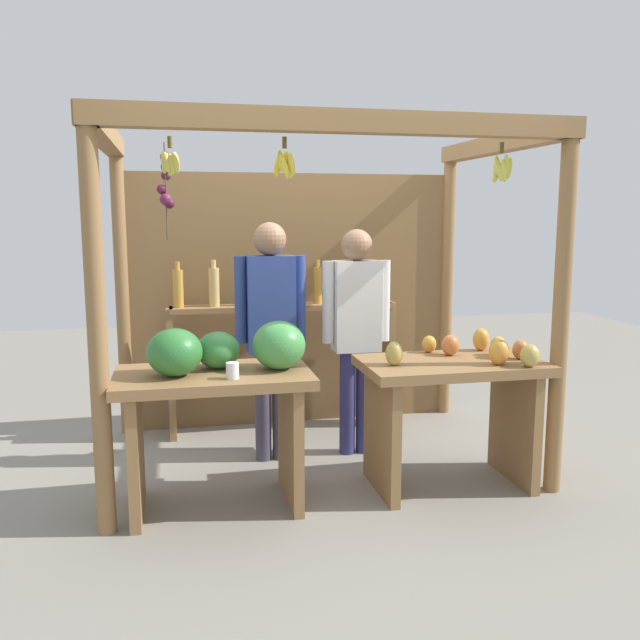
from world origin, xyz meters
TOP-DOWN VIEW (x-y plane):
  - ground_plane at (0.00, 0.00)m, footprint 12.00×12.00m
  - market_stall at (-0.00, 0.37)m, footprint 2.74×1.82m
  - fruit_counter_left at (-0.69, -0.64)m, footprint 1.10×0.64m
  - fruit_counter_right at (0.74, -0.64)m, footprint 1.10×0.66m
  - bottle_shelf_unit at (-0.13, 0.64)m, footprint 1.75×0.22m
  - vendor_man at (-0.29, 0.04)m, footprint 0.48×0.22m
  - vendor_woman at (0.30, 0.05)m, footprint 0.48×0.21m

SIDE VIEW (x-z plane):
  - ground_plane at x=0.00m, z-range 0.00..0.00m
  - fruit_counter_right at x=0.74m, z-range 0.11..1.07m
  - fruit_counter_left at x=-0.69m, z-range 0.17..1.24m
  - bottle_shelf_unit at x=-0.13m, z-range 0.12..1.48m
  - vendor_woman at x=0.30m, z-range 0.16..1.74m
  - vendor_man at x=-0.29m, z-range 0.16..1.80m
  - market_stall at x=0.00m, z-range 0.19..2.42m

